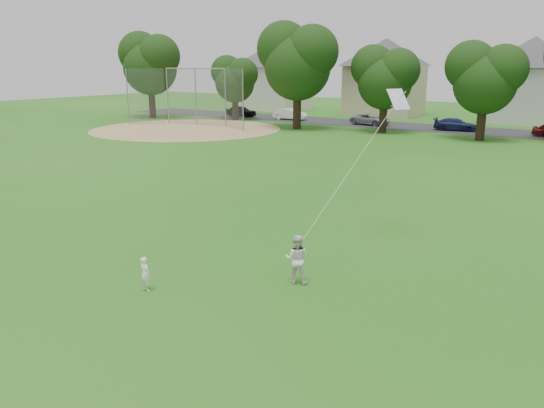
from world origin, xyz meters
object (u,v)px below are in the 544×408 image
Objects in this scene: toddler at (145,274)px; baseball_backstop at (193,97)px; older_boy at (297,259)px; kite at (352,167)px.

baseball_backstop is at bearing -45.60° from toddler.
toddler is at bearing -49.86° from baseball_backstop.
toddler is 0.69× the size of older_boy.
baseball_backstop is (-26.15, 31.00, 2.31)m from toddler.
kite is at bearing -117.82° from older_boy.
older_boy is 40.74m from baseball_backstop.
older_boy is 0.22× the size of kite.
older_boy is 0.11× the size of baseball_backstop.
kite reaches higher than baseball_backstop.
toddler is 6.87m from kite.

